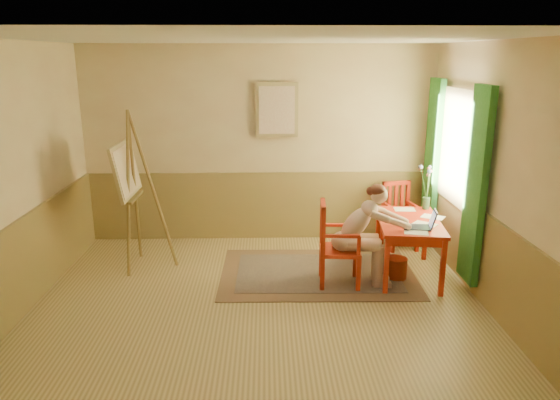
{
  "coord_description": "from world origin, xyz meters",
  "views": [
    {
      "loc": [
        0.1,
        -5.18,
        2.65
      ],
      "look_at": [
        0.25,
        0.55,
        1.05
      ],
      "focal_mm": 33.49,
      "sensor_mm": 36.0,
      "label": 1
    }
  ],
  "objects_px": {
    "laptop": "(422,225)",
    "chair_back": "(399,215)",
    "figure": "(363,230)",
    "table": "(409,227)",
    "easel": "(129,176)",
    "chair_left": "(336,244)"
  },
  "relations": [
    {
      "from": "laptop",
      "to": "chair_back",
      "type": "bearing_deg",
      "value": 86.51
    },
    {
      "from": "chair_back",
      "to": "figure",
      "type": "relative_size",
      "value": 0.75
    },
    {
      "from": "laptop",
      "to": "table",
      "type": "bearing_deg",
      "value": 100.86
    },
    {
      "from": "easel",
      "to": "chair_back",
      "type": "bearing_deg",
      "value": 9.62
    },
    {
      "from": "chair_back",
      "to": "laptop",
      "type": "distance_m",
      "value": 1.35
    },
    {
      "from": "easel",
      "to": "table",
      "type": "bearing_deg",
      "value": -6.66
    },
    {
      "from": "figure",
      "to": "easel",
      "type": "distance_m",
      "value": 2.94
    },
    {
      "from": "figure",
      "to": "easel",
      "type": "relative_size",
      "value": 0.61
    },
    {
      "from": "laptop",
      "to": "easel",
      "type": "xyz_separation_m",
      "value": [
        -3.49,
        0.71,
        0.43
      ]
    },
    {
      "from": "chair_left",
      "to": "laptop",
      "type": "height_order",
      "value": "chair_left"
    },
    {
      "from": "chair_left",
      "to": "figure",
      "type": "bearing_deg",
      "value": -3.53
    },
    {
      "from": "chair_back",
      "to": "easel",
      "type": "bearing_deg",
      "value": -170.38
    },
    {
      "from": "table",
      "to": "figure",
      "type": "bearing_deg",
      "value": -157.1
    },
    {
      "from": "chair_left",
      "to": "figure",
      "type": "distance_m",
      "value": 0.36
    },
    {
      "from": "figure",
      "to": "chair_back",
      "type": "bearing_deg",
      "value": 59.3
    },
    {
      "from": "chair_back",
      "to": "laptop",
      "type": "height_order",
      "value": "laptop"
    },
    {
      "from": "chair_left",
      "to": "easel",
      "type": "distance_m",
      "value": 2.68
    },
    {
      "from": "table",
      "to": "chair_back",
      "type": "xyz_separation_m",
      "value": [
        0.14,
        1.01,
        -0.17
      ]
    },
    {
      "from": "chair_left",
      "to": "easel",
      "type": "xyz_separation_m",
      "value": [
        -2.51,
        0.64,
        0.69
      ]
    },
    {
      "from": "chair_back",
      "to": "laptop",
      "type": "bearing_deg",
      "value": -93.49
    },
    {
      "from": "table",
      "to": "chair_left",
      "type": "xyz_separation_m",
      "value": [
        -0.92,
        -0.24,
        -0.12
      ]
    },
    {
      "from": "easel",
      "to": "chair_left",
      "type": "bearing_deg",
      "value": -14.29
    }
  ]
}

